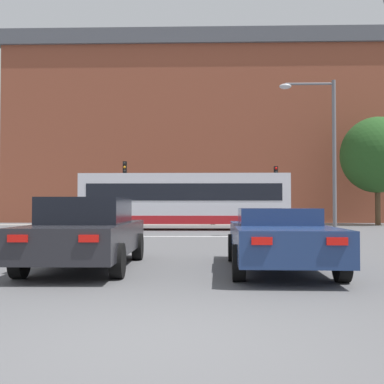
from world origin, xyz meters
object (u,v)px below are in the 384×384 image
street_lamp_junction (324,139)px  car_saloon_left (87,232)px  traffic_light_far_right (276,185)px  pedestrian_walking_east (213,210)px  car_roadster_right (279,238)px  traffic_light_far_left (125,182)px  pedestrian_waiting (71,209)px  bus_crossing_lead (185,200)px

street_lamp_junction → car_saloon_left: bearing=-126.3°
traffic_light_far_right → pedestrian_walking_east: size_ratio=2.29×
car_roadster_right → street_lamp_junction: street_lamp_junction is taller
traffic_light_far_right → street_lamp_junction: street_lamp_junction is taller
car_saloon_left → traffic_light_far_right: traffic_light_far_right is taller
traffic_light_far_left → street_lamp_junction: 16.34m
street_lamp_junction → pedestrian_waiting: bearing=139.4°
traffic_light_far_left → pedestrian_waiting: traffic_light_far_left is taller
bus_crossing_lead → pedestrian_walking_east: (1.66, 6.25, -0.61)m
pedestrian_waiting → traffic_light_far_left: bearing=119.7°
traffic_light_far_right → street_lamp_junction: size_ratio=0.60×
car_saloon_left → pedestrian_walking_east: size_ratio=2.85×
car_roadster_right → street_lamp_junction: size_ratio=0.75×
pedestrian_walking_east → bus_crossing_lead: bearing=66.3°
car_saloon_left → traffic_light_far_right: 23.45m
traffic_light_far_right → traffic_light_far_left: bearing=177.7°
car_saloon_left → pedestrian_walking_east: bearing=81.2°
traffic_light_far_right → pedestrian_waiting: bearing=-179.9°
car_saloon_left → bus_crossing_lead: 16.34m
car_roadster_right → bus_crossing_lead: 16.71m
traffic_light_far_right → pedestrian_waiting: (-13.82, -0.03, -1.60)m
car_saloon_left → traffic_light_far_right: (7.23, 22.23, 1.92)m
traffic_light_far_right → pedestrian_walking_east: bearing=176.1°
bus_crossing_lead → pedestrian_waiting: (-7.95, 5.94, -0.55)m
bus_crossing_lead → pedestrian_walking_east: bearing=-14.9°
pedestrian_walking_east → traffic_light_far_right: bearing=167.3°
pedestrian_waiting → bus_crossing_lead: bearing=76.0°
car_saloon_left → pedestrian_walking_east: 22.72m
car_saloon_left → pedestrian_waiting: bearing=105.4°
car_roadster_right → street_lamp_junction: 11.47m
street_lamp_junction → pedestrian_walking_east: 13.49m
car_roadster_right → traffic_light_far_left: size_ratio=1.14×
car_saloon_left → traffic_light_far_left: 22.94m
pedestrian_waiting → pedestrian_walking_east: 9.61m
bus_crossing_lead → street_lamp_junction: bearing=-135.0°
street_lamp_junction → pedestrian_waiting: (-14.05, 12.04, -3.03)m
car_roadster_right → bus_crossing_lead: bus_crossing_lead is taller
car_roadster_right → pedestrian_waiting: 24.79m
car_saloon_left → pedestrian_walking_east: pedestrian_walking_east is taller
car_saloon_left → bus_crossing_lead: (1.36, 16.26, 0.87)m
bus_crossing_lead → traffic_light_far_right: 8.44m
traffic_light_far_right → street_lamp_junction: bearing=-88.9°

